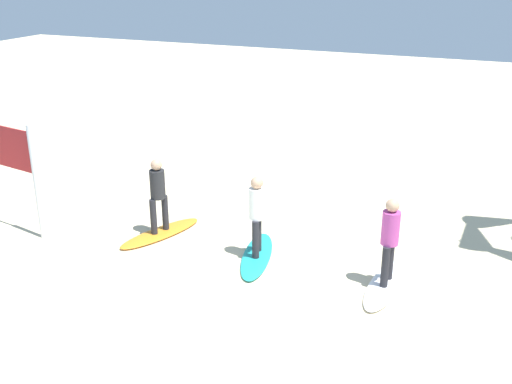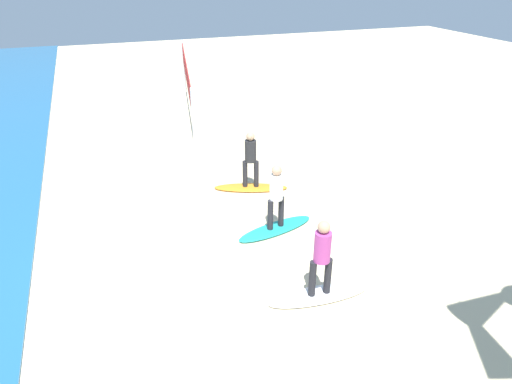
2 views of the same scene
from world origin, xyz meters
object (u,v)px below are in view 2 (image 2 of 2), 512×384
Objects in this scene: surfboard_orange at (251,188)px; volleyball_net at (187,77)px; surfboard_white at (319,295)px; surfer_white at (322,253)px; surfer_orange at (251,156)px; surfer_teal at (276,193)px; surfboard_teal at (275,229)px.

volleyball_net reaches higher than surfboard_orange.
surfboard_white is 1.28× the size of surfer_white.
surfer_orange is at bearing 109.89° from surfboard_orange.
surfer_white and surfer_orange have the same top height.
volleyball_net reaches higher than surfer_teal.
surfboard_orange is at bearing -3.46° from surfer_white.
surfboard_teal is at bearing 105.71° from surfboard_orange.
surfboard_teal is 0.23× the size of volleyball_net.
surfboard_white is at bearing 176.54° from surfer_orange.
volleyball_net reaches higher than surfboard_white.
surfer_white is 1.00× the size of surfer_orange.
surfboard_teal is 1.00× the size of surfboard_orange.
surfer_orange is at bearing -4.19° from surfer_teal.
surfboard_orange is 0.23× the size of volleyball_net.
surfboard_orange is (2.34, -0.17, -0.99)m from surfer_teal.
surfer_white is at bearing 73.21° from surfboard_teal.
surfboard_orange is at bearing -108.17° from surfboard_teal.
surfer_teal is (0.00, 0.00, 0.99)m from surfboard_teal.
surfer_orange is (4.97, -0.30, 0.99)m from surfboard_white.
surfboard_orange is (2.34, -0.17, 0.00)m from surfboard_teal.
surfer_white is at bearing 176.54° from surfer_orange.
surfboard_teal is at bearing 175.81° from surfer_orange.
surfer_teal is at bearing 175.81° from surfer_orange.
surfer_white is (0.00, 0.00, 0.99)m from surfboard_white.
surfer_white is at bearing -179.98° from volleyball_net.
surfboard_orange is at bearing -4.19° from surfer_teal.
surfboard_teal is at bearing -89.27° from surfboard_white.
surfer_orange is (-0.00, 0.00, 0.99)m from surfboard_orange.
surfer_white is 0.78× the size of surfboard_orange.
surfer_orange is at bearing -89.92° from surfboard_white.
surfer_teal is at bearing 105.71° from surfboard_orange.
surfer_white is at bearing 177.20° from surfer_teal.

